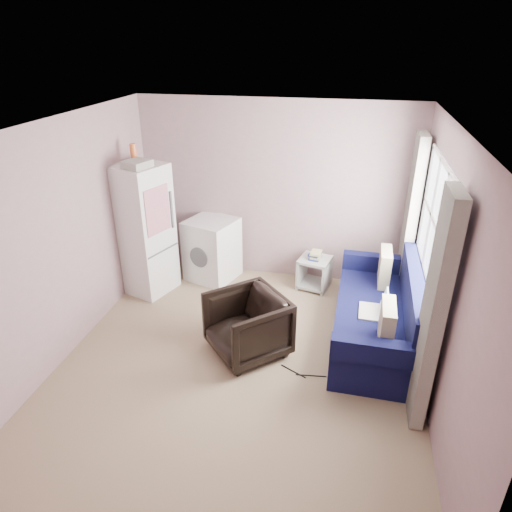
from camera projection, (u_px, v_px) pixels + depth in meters
The scene contains 8 objects.
room at pixel (240, 259), 4.43m from camera, with size 3.84×4.24×2.54m.
armchair at pixel (247, 323), 4.97m from camera, with size 0.76×0.71×0.78m, color black.
fridge at pixel (144, 229), 6.03m from camera, with size 0.77×0.77×2.00m.
washing_machine at pixel (212, 248), 6.51m from camera, with size 0.79×0.79×0.89m.
side_table at pixel (315, 271), 6.33m from camera, with size 0.49×0.49×0.55m.
sofa at pixel (383, 317), 5.17m from camera, with size 0.97×2.06×0.91m.
window_dressing at pixel (420, 258), 4.77m from camera, with size 0.17×2.62×2.18m.
floor_cables at pixel (302, 373), 4.79m from camera, with size 0.49×0.16×0.01m.
Camera 1 is at (1.00, -3.84, 3.23)m, focal length 32.00 mm.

